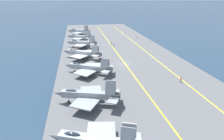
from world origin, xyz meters
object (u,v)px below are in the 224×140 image
Objects in this scene: crew_green_vest at (112,43)px; crew_yellow_vest at (137,37)px; parked_jet_seventh at (80,37)px; crew_purple_vest at (114,45)px; parked_jet_third at (88,95)px; parked_jet_fifth at (82,53)px; parked_jet_fourth at (89,67)px; crew_red_vest at (181,80)px; parked_jet_sixth at (82,43)px; parked_jet_eighth at (79,31)px.

crew_yellow_vest is at bearing -50.11° from crew_green_vest.
parked_jet_seventh is 24.39m from crew_purple_vest.
parked_jet_fifth is (37.99, -0.05, -0.14)m from parked_jet_third.
parked_jet_fourth is 9.94× the size of crew_yellow_vest.
parked_jet_fifth reaches higher than crew_purple_vest.
crew_red_vest is (-51.02, -12.31, -0.08)m from crew_green_vest.
parked_jet_fifth is 10.13× the size of crew_red_vest.
parked_jet_sixth is 34.35m from parked_jet_eighth.
crew_green_vest is (-14.10, -16.24, -1.35)m from parked_jet_seventh.
parked_jet_seventh reaches higher than parked_jet_fourth.
crew_green_vest is at bearing -130.98° from parked_jet_seventh.
parked_jet_seventh is at bearing 43.81° from crew_purple_vest.
crew_red_vest is at bearing -156.33° from parked_jet_seventh.
crew_yellow_vest is at bearing -5.43° from crew_red_vest.
parked_jet_eighth is at bearing 1.40° from parked_jet_fourth.
crew_yellow_vest is (-16.25, -34.98, -1.78)m from parked_jet_eighth.
parked_jet_seventh is at bearing 1.76° from parked_jet_fourth.
parked_jet_eighth reaches higher than parked_jet_sixth.
crew_purple_vest is (-0.96, -16.18, -1.61)m from parked_jet_sixth.
parked_jet_fifth is 9.98× the size of crew_yellow_vest.
parked_jet_third reaches higher than crew_red_vest.
crew_purple_vest is at bearing -136.19° from parked_jet_seventh.
crew_yellow_vest is (74.62, -34.73, -1.61)m from parked_jet_third.
crew_purple_vest is at bearing -16.74° from parked_jet_third.
parked_jet_seventh is 9.38× the size of crew_red_vest.
parked_jet_seventh reaches higher than crew_purple_vest.
parked_jet_seventh is (52.89, 1.63, 0.15)m from parked_jet_fourth.
parked_jet_seventh is 8.68× the size of crew_green_vest.
crew_purple_vest is at bearing -93.39° from parked_jet_sixth.
parked_jet_sixth is 16.29m from crew_purple_vest.
parked_jet_eighth is at bearing 25.66° from crew_purple_vest.
parked_jet_fifth reaches higher than crew_red_vest.
crew_red_vest is (-12.24, -26.91, -1.27)m from parked_jet_fourth.
crew_purple_vest is (17.58, -16.67, -1.47)m from parked_jet_fifth.
crew_yellow_vest is (15.58, -18.64, -0.06)m from crew_green_vest.
parked_jet_sixth is 1.00× the size of parked_jet_seventh.
parked_jet_third is 1.04× the size of parked_jet_sixth.
crew_purple_vest is (55.57, -16.72, -1.61)m from parked_jet_third.
parked_jet_eighth is 38.61m from crew_yellow_vest.
parked_jet_eighth is at bearing 27.17° from crew_green_vest.
crew_yellow_vest is (66.60, -6.33, 0.01)m from crew_red_vest.
crew_purple_vest is 1.01× the size of crew_red_vest.
parked_jet_fifth is at bearing 136.56° from crew_yellow_vest.
parked_jet_eighth is 39.20m from crew_purple_vest.
parked_jet_seventh is at bearing 23.67° from crew_red_vest.
parked_jet_fifth is 9.36× the size of crew_green_vest.
parked_jet_fifth reaches higher than parked_jet_seventh.
parked_jet_eighth is at bearing 0.33° from parked_jet_seventh.
parked_jet_fifth is 18.55m from parked_jet_sixth.
parked_jet_eighth reaches higher than parked_jet_seventh.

